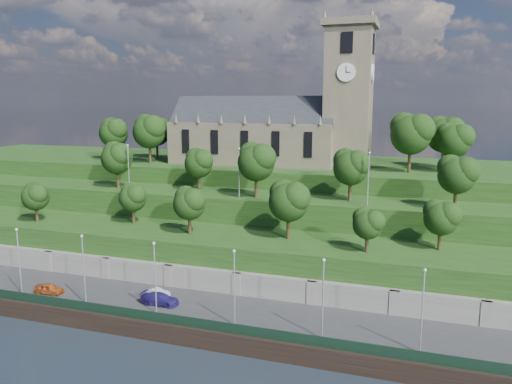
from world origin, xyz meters
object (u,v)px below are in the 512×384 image
(car_middle, at_px, (156,293))
(car_right, at_px, (160,299))
(church, at_px, (278,125))
(car_left, at_px, (49,289))

(car_middle, bearing_deg, car_right, -141.81)
(church, bearing_deg, car_middle, -97.98)
(car_middle, relative_size, car_right, 0.73)
(church, xyz_separation_m, car_left, (-19.52, -42.18, -19.84))
(car_middle, height_order, car_right, car_right)
(car_left, xyz_separation_m, car_right, (15.72, 1.44, 0.04))
(car_left, height_order, car_right, car_right)
(car_middle, bearing_deg, car_left, 101.09)
(church, relative_size, car_middle, 10.73)
(car_left, height_order, car_middle, car_left)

